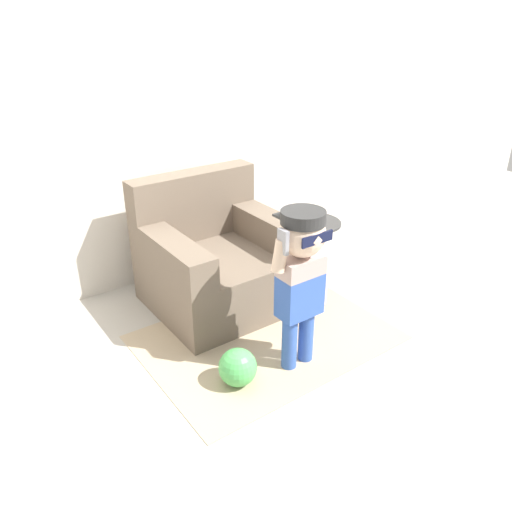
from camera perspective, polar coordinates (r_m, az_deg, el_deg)
The scene contains 7 objects.
ground_plane at distance 3.55m, azimuth -6.50°, elevation -5.94°, with size 10.00×10.00×0.00m, color #ADA89E.
wall_back at distance 3.63m, azimuth -12.72°, elevation 16.40°, with size 10.00×0.05×2.60m.
armchair at distance 3.49m, azimuth -4.46°, elevation -0.58°, with size 0.94×0.88×0.88m.
person_child at distance 2.70m, azimuth 5.19°, elevation -1.18°, with size 0.39×0.29×0.96m.
side_table at distance 3.93m, azimuth 6.50°, elevation 1.67°, with size 0.42×0.42×0.42m.
rug at distance 3.23m, azimuth 1.15°, elevation -9.21°, with size 1.52×1.11×0.01m.
toy_ball at distance 2.82m, azimuth -2.10°, elevation -12.59°, with size 0.22×0.22×0.22m.
Camera 1 is at (-1.42, -2.66, 1.87)m, focal length 35.00 mm.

